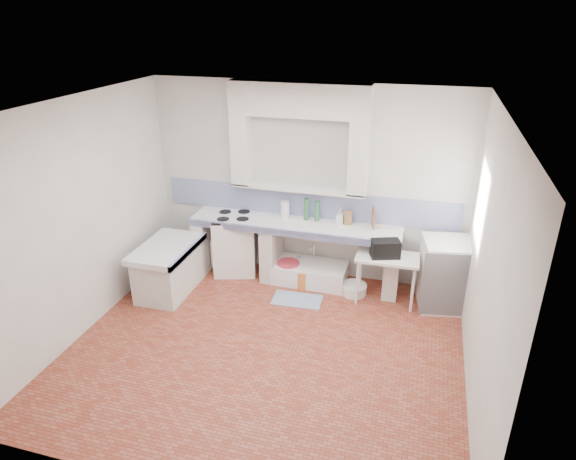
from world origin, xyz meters
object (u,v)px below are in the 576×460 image
(stove, at_px, (235,244))
(side_table, at_px, (386,279))
(fridge, at_px, (445,274))
(sink, at_px, (310,273))

(stove, distance_m, side_table, 2.29)
(fridge, bearing_deg, side_table, 178.71)
(sink, xyz_separation_m, side_table, (1.10, -0.26, 0.22))
(sink, bearing_deg, side_table, -12.99)
(sink, height_order, side_table, side_table)
(side_table, bearing_deg, sink, 165.74)
(side_table, bearing_deg, stove, 171.89)
(stove, xyz_separation_m, fridge, (3.01, -0.17, 0.04))
(sink, distance_m, fridge, 1.88)
(sink, relative_size, side_table, 1.28)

